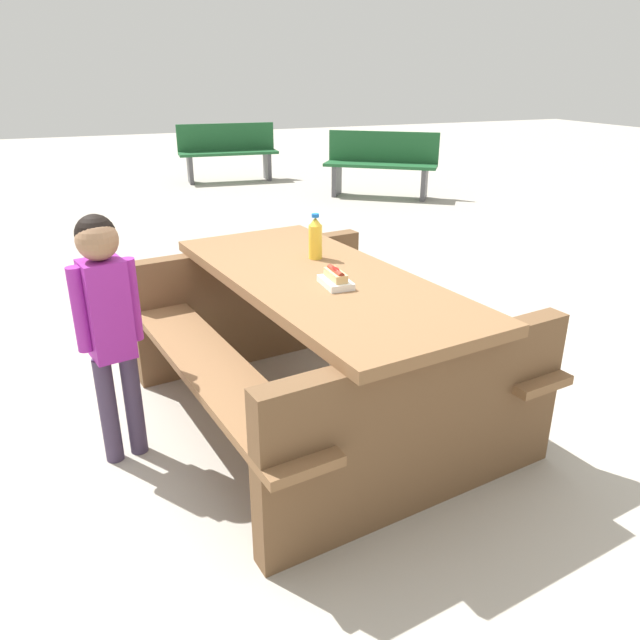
{
  "coord_description": "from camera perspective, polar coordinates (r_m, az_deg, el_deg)",
  "views": [
    {
      "loc": [
        2.47,
        -1.01,
        1.63
      ],
      "look_at": [
        0.0,
        0.0,
        0.52
      ],
      "focal_mm": 34.09,
      "sensor_mm": 36.0,
      "label": 1
    }
  ],
  "objects": [
    {
      "name": "hotdog_tray",
      "position": [
        2.66,
        1.48,
        3.87
      ],
      "size": [
        0.18,
        0.12,
        0.08
      ],
      "color": "white",
      "rests_on": "picnic_table"
    },
    {
      "name": "park_bench_mid",
      "position": [
        9.83,
        -8.65,
        15.41
      ],
      "size": [
        0.54,
        1.53,
        0.85
      ],
      "color": "#1E592D",
      "rests_on": "ground"
    },
    {
      "name": "picnic_table",
      "position": [
        2.92,
        -0.0,
        -1.46
      ],
      "size": [
        1.98,
        1.64,
        0.75
      ],
      "color": "brown",
      "rests_on": "ground"
    },
    {
      "name": "child_in_coat",
      "position": [
        2.65,
        -19.36,
        0.85
      ],
      "size": [
        0.19,
        0.27,
        1.11
      ],
      "color": "#3F334C",
      "rests_on": "ground"
    },
    {
      "name": "soda_bottle",
      "position": [
        3.03,
        -0.44,
        7.7
      ],
      "size": [
        0.07,
        0.07,
        0.23
      ],
      "color": "yellow",
      "rests_on": "picnic_table"
    },
    {
      "name": "ground_plane",
      "position": [
        3.12,
        -0.0,
        -8.93
      ],
      "size": [
        30.0,
        30.0,
        0.0
      ],
      "primitive_type": "plane",
      "color": "#ADA599",
      "rests_on": "ground"
    },
    {
      "name": "park_bench_near",
      "position": [
        8.51,
        5.77,
        14.46
      ],
      "size": [
        1.22,
        1.44,
        0.85
      ],
      "color": "#1E592D",
      "rests_on": "ground"
    }
  ]
}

